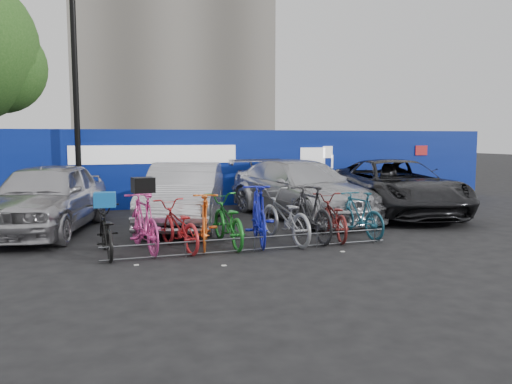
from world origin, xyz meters
name	(u,v)px	position (x,y,z in m)	size (l,w,h in m)	color
ground	(245,246)	(0.00, 0.00, 0.00)	(100.00, 100.00, 0.00)	black
hoarding	(188,168)	(0.01, 6.00, 1.20)	(22.00, 0.18, 2.40)	navy
lamppost	(76,97)	(-3.20, 5.40, 3.27)	(0.25, 0.50, 6.11)	black
bike_rack	(254,244)	(0.00, -0.60, 0.16)	(5.60, 0.03, 0.30)	#595B60
car_0	(46,197)	(-3.87, 2.78, 0.81)	(1.90, 4.73, 1.61)	#ACAAB0
car_1	(185,194)	(-0.70, 2.77, 0.77)	(1.62, 4.65, 1.53)	#BCBCC1
car_2	(301,189)	(2.51, 2.98, 0.77)	(2.17, 5.33, 1.55)	silver
car_3	(395,187)	(5.30, 2.74, 0.77)	(2.55, 5.53, 1.54)	black
bike_0	(106,231)	(-2.65, -0.02, 0.45)	(0.60, 1.71, 0.90)	black
bike_1	(144,222)	(-1.96, 0.10, 0.56)	(0.53, 1.87, 1.13)	#E93F98
bike_2	(178,226)	(-1.33, 0.04, 0.47)	(0.63, 1.80, 0.95)	red
bike_3	(205,221)	(-0.78, 0.08, 0.54)	(0.50, 1.78, 1.07)	orange
bike_4	(227,221)	(-0.33, 0.12, 0.51)	(0.67, 1.93, 1.01)	#1A7322
bike_5	(259,214)	(0.32, 0.07, 0.61)	(0.57, 2.03, 1.22)	#171EAF
bike_6	(284,216)	(0.87, 0.07, 0.54)	(0.72, 2.07, 1.09)	#939699
bike_7	(310,213)	(1.46, 0.06, 0.59)	(0.55, 1.95, 1.17)	#27272A
bike_8	(333,217)	(1.98, 0.07, 0.47)	(0.62, 1.79, 0.94)	maroon
bike_9	(359,214)	(2.61, 0.05, 0.50)	(0.47, 1.67, 1.01)	#1C5369
cargo_crate	(105,200)	(-2.65, -0.02, 1.03)	(0.38, 0.29, 0.27)	#1261B5
cargo_topcase	(143,185)	(-1.96, 0.10, 1.27)	(0.39, 0.35, 0.29)	black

